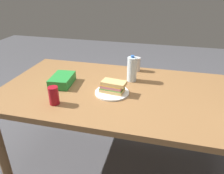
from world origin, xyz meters
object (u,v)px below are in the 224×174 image
(paper_plate, at_px, (112,92))
(soda_can_red, at_px, (54,96))
(soda_can_silver, at_px, (137,64))
(chip_bag, at_px, (62,80))
(sandwich, at_px, (113,87))
(dining_table, at_px, (120,99))
(water_bottle_tall, at_px, (132,69))

(paper_plate, distance_m, soda_can_red, 0.41)
(soda_can_red, bearing_deg, soda_can_silver, 57.98)
(chip_bag, bearing_deg, soda_can_red, -169.80)
(soda_can_red, xyz_separation_m, chip_bag, (-0.08, 0.28, -0.03))
(sandwich, bearing_deg, soda_can_silver, 77.56)
(sandwich, relative_size, chip_bag, 0.84)
(soda_can_silver, bearing_deg, dining_table, -99.02)
(paper_plate, bearing_deg, soda_can_red, -144.90)
(sandwich, xyz_separation_m, soda_can_silver, (0.10, 0.47, 0.01))
(sandwich, bearing_deg, soda_can_red, -145.06)
(dining_table, relative_size, soda_can_red, 14.62)
(paper_plate, bearing_deg, soda_can_silver, 77.14)
(soda_can_red, bearing_deg, water_bottle_tall, 48.14)
(chip_bag, xyz_separation_m, water_bottle_tall, (0.51, 0.20, 0.06))
(paper_plate, xyz_separation_m, soda_can_silver, (0.11, 0.47, 0.06))
(soda_can_silver, bearing_deg, water_bottle_tall, -91.72)
(sandwich, relative_size, soda_can_red, 1.58)
(dining_table, bearing_deg, water_bottle_tall, 72.62)
(dining_table, height_order, chip_bag, chip_bag)
(soda_can_red, bearing_deg, dining_table, 38.60)
(soda_can_red, bearing_deg, chip_bag, 105.75)
(sandwich, bearing_deg, water_bottle_tall, 68.73)
(dining_table, distance_m, water_bottle_tall, 0.26)
(water_bottle_tall, distance_m, soda_can_silver, 0.22)
(sandwich, relative_size, water_bottle_tall, 0.91)
(paper_plate, xyz_separation_m, soda_can_red, (-0.33, -0.23, 0.06))
(dining_table, xyz_separation_m, sandwich, (-0.04, -0.06, 0.13))
(sandwich, xyz_separation_m, water_bottle_tall, (0.10, 0.25, 0.05))
(soda_can_red, xyz_separation_m, soda_can_silver, (0.44, 0.70, 0.00))
(dining_table, xyz_separation_m, water_bottle_tall, (0.06, 0.18, 0.18))
(sandwich, distance_m, soda_can_red, 0.41)
(sandwich, xyz_separation_m, soda_can_red, (-0.34, -0.23, 0.01))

